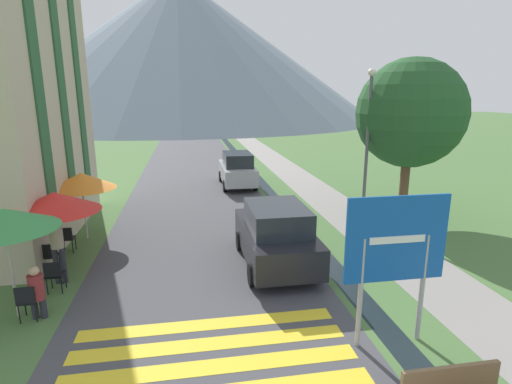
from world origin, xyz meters
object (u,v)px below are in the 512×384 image
parked_car_far (237,169)px  cafe_chair_nearest (27,300)px  cafe_chair_middle (49,255)px  cafe_chair_near_right (54,274)px  person_standing_terrace (57,244)px  cafe_umbrella_middle_red (54,202)px  road_sign (396,250)px  parked_car_near (276,235)px  streetlamp (368,135)px  cafe_umbrella_rear_orange (82,181)px  tree_by_path (411,113)px  cafe_chair_far_right (67,237)px  cafe_umbrella_front_green (4,219)px  person_seated_near (36,290)px

parked_car_far → cafe_chair_nearest: 13.87m
cafe_chair_nearest → cafe_chair_middle: (-0.34, 2.58, 0.00)m
cafe_chair_near_right → person_standing_terrace: person_standing_terrace is taller
cafe_chair_nearest → cafe_umbrella_middle_red: size_ratio=0.35×
road_sign → parked_car_near: size_ratio=0.75×
cafe_chair_nearest → streetlamp: 11.81m
cafe_umbrella_rear_orange → cafe_chair_nearest: bearing=-90.3°
cafe_chair_near_right → cafe_chair_middle: 1.40m
tree_by_path → cafe_chair_far_right: bearing=-171.7°
cafe_umbrella_front_green → cafe_umbrella_rear_orange: bearing=85.9°
cafe_chair_near_right → tree_by_path: tree_by_path is taller
parked_car_far → person_seated_near: parked_car_far is taller
road_sign → cafe_umbrella_middle_red: size_ratio=1.27×
cafe_umbrella_front_green → streetlamp: streetlamp is taller
cafe_chair_nearest → person_standing_terrace: (0.15, 1.82, 0.57)m
cafe_chair_far_right → person_standing_terrace: bearing=-53.5°
road_sign → person_standing_terrace: size_ratio=1.63×
cafe_chair_nearest → tree_by_path: (12.06, 5.77, 3.61)m
cafe_chair_far_right → cafe_umbrella_middle_red: bearing=-55.5°
person_standing_terrace → tree_by_path: size_ratio=0.30×
parked_car_far → cafe_umbrella_rear_orange: (-6.12, -7.20, 1.13)m
cafe_chair_nearest → person_seated_near: (0.18, 0.08, 0.18)m
cafe_chair_near_right → person_seated_near: (0.01, -1.19, 0.18)m
parked_car_near → cafe_umbrella_middle_red: bearing=174.5°
parked_car_far → cafe_umbrella_rear_orange: 9.52m
parked_car_far → person_standing_terrace: person_standing_terrace is taller
parked_car_near → person_seated_near: size_ratio=3.23×
cafe_umbrella_middle_red → person_seated_near: size_ratio=1.92×
cafe_chair_nearest → cafe_chair_near_right: 1.28m
cafe_chair_far_right → parked_car_far: bearing=78.4°
parked_car_far → parked_car_near: bearing=-91.0°
cafe_chair_near_right → cafe_umbrella_rear_orange: cafe_umbrella_rear_orange is taller
cafe_umbrella_front_green → cafe_umbrella_middle_red: (0.28, 2.34, -0.26)m
parked_car_near → cafe_umbrella_front_green: 6.69m
cafe_chair_middle → road_sign: bearing=-40.0°
parked_car_far → cafe_chair_nearest: bearing=-116.3°
cafe_chair_near_right → tree_by_path: bearing=19.3°
parked_car_near → person_seated_near: parked_car_near is taller
cafe_chair_far_right → streetlamp: (10.42, 1.33, 2.85)m
cafe_chair_nearest → cafe_umbrella_rear_orange: size_ratio=0.37×
person_standing_terrace → streetlamp: (10.01, 3.50, 2.28)m
tree_by_path → road_sign: bearing=-120.9°
parked_car_far → cafe_chair_nearest: (-6.15, -12.43, -0.40)m
cafe_chair_middle → tree_by_path: (12.40, 3.19, 3.61)m
road_sign → person_seated_near: size_ratio=2.44×
cafe_umbrella_front_green → streetlamp: bearing=25.7°
road_sign → parked_car_far: road_sign is taller
cafe_chair_far_right → cafe_chair_near_right: bearing=-55.3°
cafe_chair_nearest → parked_car_far: bearing=42.7°
cafe_chair_near_right → tree_by_path: size_ratio=0.14×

